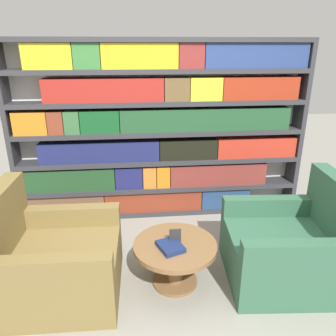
{
  "coord_description": "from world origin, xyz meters",
  "views": [
    {
      "loc": [
        -0.27,
        -2.08,
        1.89
      ],
      "look_at": [
        0.01,
        0.74,
        0.83
      ],
      "focal_mm": 35.0,
      "sensor_mm": 36.0,
      "label": 1
    }
  ],
  "objects": [
    {
      "name": "bookshelf",
      "position": [
        -0.01,
        1.47,
        0.98
      ],
      "size": [
        3.23,
        0.3,
        1.97
      ],
      "color": "silver",
      "rests_on": "ground_plane"
    },
    {
      "name": "stray_book",
      "position": [
        -0.03,
        0.11,
        0.4
      ],
      "size": [
        0.24,
        0.26,
        0.04
      ],
      "color": "navy",
      "rests_on": "coffee_table"
    },
    {
      "name": "armchair_left",
      "position": [
        -0.96,
        0.16,
        0.29
      ],
      "size": [
        0.95,
        0.87,
        0.9
      ],
      "rotation": [
        0.0,
        0.0,
        1.55
      ],
      "color": "olive",
      "rests_on": "ground_plane"
    },
    {
      "name": "ground_plane",
      "position": [
        0.0,
        0.0,
        0.0
      ],
      "size": [
        14.0,
        14.0,
        0.0
      ],
      "primitive_type": "plane",
      "color": "gray"
    },
    {
      "name": "table_sign",
      "position": [
        0.01,
        0.17,
        0.44
      ],
      "size": [
        0.09,
        0.06,
        0.14
      ],
      "color": "black",
      "rests_on": "coffee_table"
    },
    {
      "name": "armchair_right",
      "position": [
        0.99,
        0.15,
        0.29
      ],
      "size": [
        1.0,
        0.92,
        0.9
      ],
      "rotation": [
        0.0,
        0.0,
        -1.65
      ],
      "color": "#336047",
      "rests_on": "ground_plane"
    },
    {
      "name": "coffee_table",
      "position": [
        0.01,
        0.17,
        0.28
      ],
      "size": [
        0.68,
        0.68,
        0.38
      ],
      "color": "brown",
      "rests_on": "ground_plane"
    }
  ]
}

